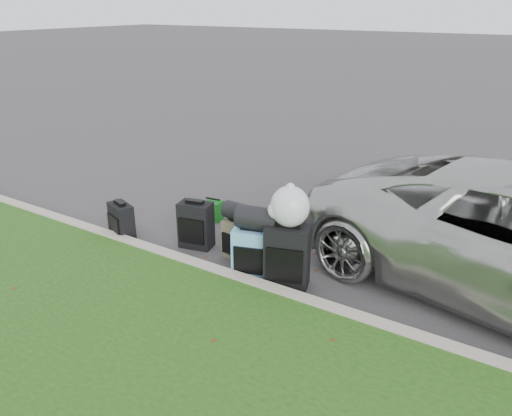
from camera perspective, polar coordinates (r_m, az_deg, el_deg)
The scene contains 12 objects.
ground at distance 7.38m, azimuth -0.17°, elevation -4.61°, with size 120.00×120.00×0.00m, color #383535.
curb at distance 6.63m, azimuth -4.86°, elevation -7.34°, with size 120.00×0.18×0.15m, color #9E937F.
suitcase_small_black at distance 7.86m, azimuth -15.10°, elevation -1.47°, with size 0.44×0.24×0.55m, color black.
suitcase_large_black_left at distance 7.35m, azimuth -6.88°, elevation -1.94°, with size 0.48×0.29×0.69m, color black.
suitcase_olive at distance 7.01m, azimuth -2.09°, elevation -3.66°, with size 0.40×0.25×0.55m, color #47422F.
suitcase_teal at distance 6.52m, azimuth -0.56°, elevation -5.16°, with size 0.47×0.28×0.67m, color teal.
suitcase_large_black_right at distance 6.30m, azimuth 3.59°, elevation -5.51°, with size 0.55×0.33×0.82m, color black.
tote_green at distance 8.31m, azimuth -4.89°, elevation -0.26°, with size 0.29×0.23×0.33m, color #16641A.
tote_navy at distance 8.00m, azimuth -0.01°, elevation -1.20°, with size 0.28×0.22×0.30m, color navy.
duffel_left at distance 6.89m, azimuth -1.87°, elevation -0.47°, with size 0.25×0.25×0.47m, color black.
duffel_right at distance 6.32m, azimuth 0.23°, elevation -1.18°, with size 0.31×0.31×0.55m, color black.
trash_bag at distance 6.06m, azimuth 3.90°, elevation 0.17°, with size 0.49×0.49×0.49m, color silver.
Camera 1 is at (3.53, -5.55, 3.35)m, focal length 35.00 mm.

